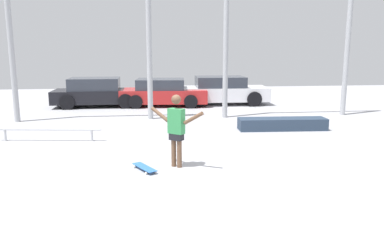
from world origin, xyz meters
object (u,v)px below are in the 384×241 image
(grind_rail, at_px, (48,131))
(skateboard, at_px, (144,167))
(skateboarder, at_px, (176,127))
(parked_car_red, at_px, (163,93))
(grind_box, at_px, (282,124))
(parked_car_white, at_px, (223,91))
(parked_car_black, at_px, (98,93))

(grind_rail, bearing_deg, skateboard, -47.47)
(skateboarder, height_order, parked_car_red, skateboarder)
(skateboard, xyz_separation_m, grind_rail, (-2.78, 3.03, 0.24))
(grind_box, xyz_separation_m, parked_car_white, (-0.80, 6.06, 0.46))
(skateboarder, height_order, parked_car_black, skateboarder)
(skateboarder, relative_size, grind_rail, 0.54)
(grind_rail, distance_m, parked_car_black, 6.81)
(parked_car_red, bearing_deg, skateboarder, -85.69)
(parked_car_red, bearing_deg, grind_rail, -113.69)
(parked_car_black, xyz_separation_m, parked_car_white, (5.93, -0.01, 0.01))
(skateboarder, distance_m, skateboard, 1.14)
(grind_box, distance_m, grind_rail, 7.32)
(skateboarder, xyz_separation_m, grind_box, (3.78, 3.57, -0.73))
(skateboard, distance_m, parked_car_white, 10.49)
(skateboarder, relative_size, grind_box, 0.57)
(parked_car_red, bearing_deg, skateboard, -89.96)
(grind_box, relative_size, parked_car_black, 0.70)
(parked_car_black, bearing_deg, skateboard, -77.75)
(grind_box, relative_size, parked_car_red, 0.70)
(skateboard, height_order, parked_car_black, parked_car_black)
(grind_rail, distance_m, parked_car_red, 7.53)
(skateboard, bearing_deg, grind_box, 101.17)
(parked_car_red, bearing_deg, parked_car_white, 8.11)
(parked_car_white, bearing_deg, parked_car_black, -178.55)
(skateboarder, bearing_deg, skateboard, -128.82)
(parked_car_black, bearing_deg, skateboarder, -73.53)
(parked_car_red, relative_size, parked_car_white, 0.97)
(grind_rail, distance_m, parked_car_white, 9.38)
(skateboard, distance_m, grind_box, 5.85)
(parked_car_black, distance_m, parked_car_red, 3.05)
(grind_rail, xyz_separation_m, parked_car_white, (6.48, 6.77, 0.36))
(skateboarder, height_order, grind_box, skateboarder)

